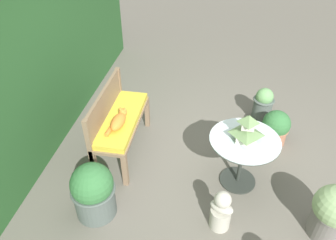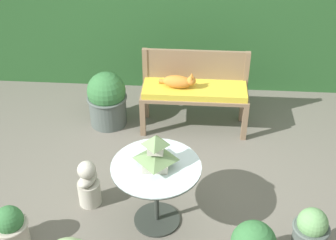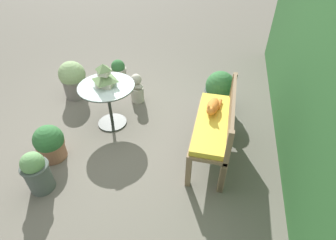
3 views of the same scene
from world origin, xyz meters
name	(u,v)px [view 2 (image 2 of 3)]	position (x,y,z in m)	size (l,w,h in m)	color
ground	(172,201)	(0.00, 0.00, 0.00)	(30.00, 30.00, 0.00)	#666056
garden_bench	(194,93)	(0.18, 1.23, 0.47)	(1.20, 0.43, 0.55)	#7F664C
bench_backrest	(195,71)	(0.18, 1.42, 0.65)	(1.20, 0.06, 0.90)	#7F664C
cat	(179,82)	(0.00, 1.20, 0.63)	(0.42, 0.19, 0.18)	orange
patio_table	(156,178)	(-0.12, -0.25, 0.52)	(0.77, 0.77, 0.66)	#2D332D
pagoda_birdhouse	(156,153)	(-0.12, -0.25, 0.79)	(0.28, 0.28, 0.32)	beige
garden_bust	(89,185)	(-0.78, -0.07, 0.23)	(0.22, 0.28, 0.50)	#B7B2A3
potted_plant_bench_left	(107,99)	(-0.83, 1.25, 0.33)	(0.47, 0.47, 0.66)	#4C5651
potted_plant_hedge_corner	(309,235)	(1.17, -0.58, 0.27)	(0.31, 0.31, 0.54)	#4C5651
potted_plant_bench_right	(11,227)	(-1.33, -0.61, 0.20)	(0.31, 0.31, 0.42)	#ADA393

